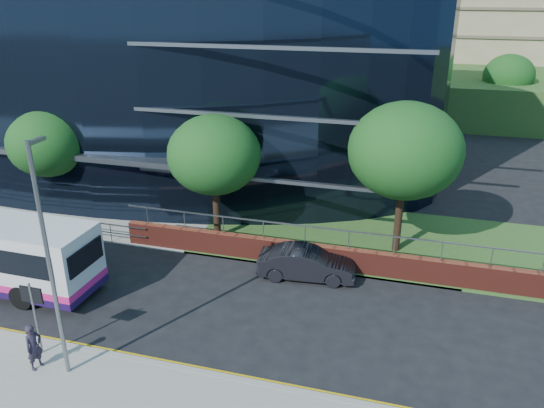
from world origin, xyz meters
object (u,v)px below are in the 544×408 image
(street_sign, at_px, (33,304))
(parked_car, at_px, (307,263))
(tree_far_d, at_px, (405,151))
(tree_far_b, at_px, (47,143))
(tree_dist_e, at_px, (509,76))
(streetlight_east, at_px, (49,258))
(pedestrian, at_px, (34,347))
(tree_far_c, at_px, (214,155))

(street_sign, height_order, parked_car, street_sign)
(tree_far_d, xyz_separation_m, parked_car, (-3.69, -3.66, -4.47))
(tree_far_b, distance_m, tree_far_d, 19.03)
(tree_dist_e, relative_size, streetlight_east, 0.81)
(tree_far_d, distance_m, pedestrian, 17.12)
(tree_far_c, bearing_deg, tree_dist_e, 61.26)
(tree_far_b, bearing_deg, tree_dist_e, 48.48)
(street_sign, height_order, streetlight_east, streetlight_east)
(pedestrian, bearing_deg, tree_far_c, 0.91)
(street_sign, xyz_separation_m, tree_far_b, (-7.50, 11.09, 2.06))
(streetlight_east, bearing_deg, tree_far_c, 84.89)
(tree_dist_e, bearing_deg, streetlight_east, -113.11)
(street_sign, height_order, tree_dist_e, tree_dist_e)
(street_sign, bearing_deg, pedestrian, -62.16)
(tree_far_d, xyz_separation_m, tree_dist_e, (8.00, 30.00, -0.65))
(street_sign, relative_size, tree_far_b, 0.46)
(tree_far_b, distance_m, tree_dist_e, 40.74)
(tree_far_d, bearing_deg, pedestrian, -132.06)
(tree_dist_e, xyz_separation_m, parked_car, (-11.69, -33.66, -3.82))
(streetlight_east, bearing_deg, tree_far_b, 127.63)
(tree_far_b, relative_size, streetlight_east, 0.76)
(street_sign, relative_size, streetlight_east, 0.35)
(tree_dist_e, relative_size, pedestrian, 3.92)
(street_sign, relative_size, parked_car, 0.64)
(tree_far_b, distance_m, streetlight_east, 14.74)
(street_sign, height_order, tree_far_b, tree_far_b)
(parked_car, bearing_deg, streetlight_east, 137.68)
(parked_car, bearing_deg, tree_far_d, -50.97)
(tree_far_b, height_order, tree_dist_e, tree_dist_e)
(tree_far_d, relative_size, tree_dist_e, 1.14)
(parked_car, bearing_deg, tree_dist_e, -24.91)
(street_sign, xyz_separation_m, tree_dist_e, (19.50, 41.59, 2.39))
(streetlight_east, relative_size, parked_car, 1.84)
(street_sign, relative_size, pedestrian, 1.69)
(tree_far_b, bearing_deg, tree_far_c, -2.86)
(tree_far_b, xyz_separation_m, streetlight_east, (9.00, -11.67, 0.23))
(tree_far_b, relative_size, tree_dist_e, 0.93)
(streetlight_east, bearing_deg, street_sign, 158.64)
(tree_dist_e, distance_m, parked_car, 35.84)
(tree_far_d, xyz_separation_m, pedestrian, (-11.11, -12.32, -4.21))
(tree_far_b, bearing_deg, parked_car, -11.67)
(street_sign, bearing_deg, tree_far_b, 124.08)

